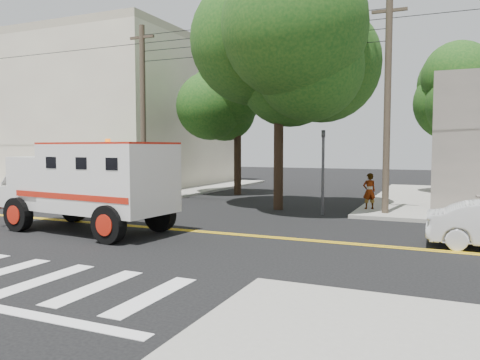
% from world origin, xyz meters
% --- Properties ---
extents(ground, '(100.00, 100.00, 0.00)m').
position_xyz_m(ground, '(0.00, 0.00, 0.00)').
color(ground, black).
rests_on(ground, ground).
extents(sidewalk_nw, '(17.00, 17.00, 0.15)m').
position_xyz_m(sidewalk_nw, '(-13.50, 13.50, 0.07)').
color(sidewalk_nw, gray).
rests_on(sidewalk_nw, ground).
extents(building_left, '(16.00, 14.00, 10.00)m').
position_xyz_m(building_left, '(-15.50, 15.00, 5.15)').
color(building_left, beige).
rests_on(building_left, sidewalk_nw).
extents(utility_pole_left, '(0.28, 0.28, 9.00)m').
position_xyz_m(utility_pole_left, '(-5.60, 6.00, 4.50)').
color(utility_pole_left, '#382D23').
rests_on(utility_pole_left, ground).
extents(utility_pole_right, '(0.28, 0.28, 9.00)m').
position_xyz_m(utility_pole_right, '(6.30, 6.20, 4.50)').
color(utility_pole_right, '#382D23').
rests_on(utility_pole_right, ground).
extents(tree_main, '(6.08, 5.70, 9.85)m').
position_xyz_m(tree_main, '(1.94, 6.21, 7.20)').
color(tree_main, black).
rests_on(tree_main, ground).
extents(tree_left, '(4.48, 4.20, 7.70)m').
position_xyz_m(tree_left, '(-2.68, 11.79, 5.73)').
color(tree_left, black).
rests_on(tree_left, ground).
extents(tree_right, '(4.80, 4.50, 8.20)m').
position_xyz_m(tree_right, '(8.84, 15.77, 6.09)').
color(tree_right, black).
rests_on(tree_right, ground).
extents(traffic_signal, '(0.15, 0.18, 3.60)m').
position_xyz_m(traffic_signal, '(3.80, 5.60, 2.23)').
color(traffic_signal, '#3F3F42').
rests_on(traffic_signal, ground).
extents(accessibility_sign, '(0.45, 0.10, 2.02)m').
position_xyz_m(accessibility_sign, '(-6.20, 6.17, 1.37)').
color(accessibility_sign, '#3F3F42').
rests_on(accessibility_sign, ground).
extents(palm_planter, '(3.52, 2.63, 2.36)m').
position_xyz_m(palm_planter, '(-7.44, 6.62, 1.65)').
color(palm_planter, '#1E3314').
rests_on(palm_planter, sidewalk_nw).
extents(armored_truck, '(6.89, 3.27, 3.04)m').
position_xyz_m(armored_truck, '(-2.51, -1.48, 1.73)').
color(armored_truck, silver).
rests_on(armored_truck, ground).
extents(pedestrian_a, '(0.69, 0.62, 1.59)m').
position_xyz_m(pedestrian_a, '(5.50, 7.20, 0.95)').
color(pedestrian_a, gray).
rests_on(pedestrian_a, sidewalk_ne).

